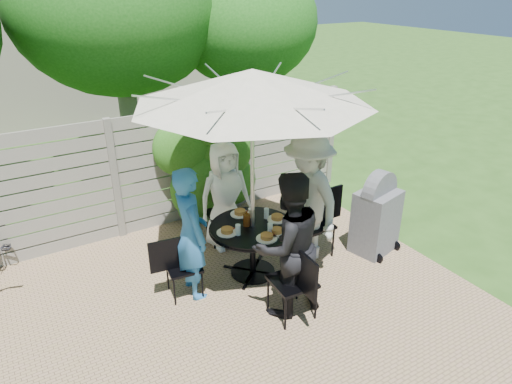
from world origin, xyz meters
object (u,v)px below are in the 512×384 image
syrup_jug (247,220)px  chair_front (293,295)px  glass_front (270,228)px  person_right (307,199)px  plate_front (267,237)px  plate_back (240,213)px  coffee_cup (251,213)px  umbrella (252,87)px  plate_left (227,231)px  person_left (191,234)px  plate_right (277,218)px  glass_right (266,213)px  chair_left (183,278)px  glass_left (238,230)px  bbq_grill (376,216)px  patio_table (253,241)px  chair_back (222,224)px  person_back (225,196)px  person_front (288,246)px  plate_extra (277,231)px  chair_right (313,236)px

syrup_jug → chair_front: bearing=-89.1°
glass_front → person_right: bearing=17.2°
plate_front → glass_front: glass_front is taller
chair_front → plate_back: 1.40m
syrup_jug → coffee_cup: bearing=44.3°
glass_front → syrup_jug: size_ratio=0.88×
umbrella → plate_left: bearing=177.5°
person_left → plate_right: (1.19, -0.05, -0.10)m
glass_right → plate_front: bearing=-121.7°
umbrella → glass_front: bearing=-70.5°
plate_back → coffee_cup: bearing=-56.9°
chair_left → plate_right: 1.41m
person_left → glass_left: (0.57, -0.13, -0.05)m
syrup_jug → bbq_grill: bearing=-13.8°
person_right → patio_table: bearing=-90.0°
chair_back → plate_right: (0.32, -0.98, 0.47)m
plate_back → bbq_grill: 1.93m
plate_left → plate_back: bearing=42.5°
person_back → plate_left: bearing=-113.4°
person_front → plate_right: size_ratio=6.76×
umbrella → syrup_jug: size_ratio=18.04×
person_right → plate_right: (-0.47, 0.02, -0.17)m
chair_back → person_left: person_left is taller
syrup_jug → plate_left: bearing=-173.0°
chair_back → bbq_grill: (1.73, -1.36, 0.29)m
chair_front → person_left: bearing=41.8°
plate_right → syrup_jug: bearing=170.7°
person_right → person_left: bearing=-90.0°
patio_table → person_front: size_ratio=0.65×
chair_left → coffee_cup: (1.07, 0.17, 0.53)m
patio_table → umbrella: umbrella is taller
glass_front → bbq_grill: bearing=-4.6°
glass_left → bbq_grill: bearing=-8.5°
chair_left → plate_front: bearing=-15.4°
plate_extra → person_front: bearing=-111.2°
plate_front → coffee_cup: size_ratio=2.17×
plate_back → glass_front: bearing=-82.9°
plate_extra → glass_left: bearing=153.6°
syrup_jug → person_front: bearing=-88.6°
chair_right → plate_back: bearing=-23.1°
chair_left → syrup_jug: syrup_jug is taller
person_back → glass_front: person_back is taller
plate_left → umbrella: bearing=-2.5°
plate_left → plate_front: size_ratio=1.00×
person_left → plate_back: (0.84, 0.32, -0.10)m
plate_left → plate_extra: size_ratio=1.08×
patio_table → plate_back: (0.02, 0.36, 0.24)m
patio_table → plate_left: plate_left is taller
plate_left → plate_front: 0.51m
umbrella → glass_left: (-0.26, -0.09, -1.70)m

